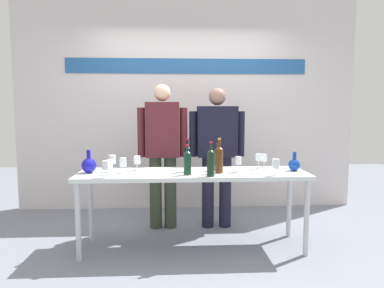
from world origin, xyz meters
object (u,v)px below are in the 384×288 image
Objects in this scene: wine_bottle_0 at (219,158)px; wine_bottle_3 at (217,158)px; wine_glass_left_0 at (137,160)px; wine_glass_left_2 at (123,162)px; wine_glass_left_3 at (109,164)px; decanter_blue_right at (294,164)px; presenter_right at (217,148)px; presenter_left at (163,148)px; wine_glass_right_3 at (276,164)px; wine_bottle_1 at (187,162)px; wine_glass_right_0 at (238,161)px; wine_bottle_2 at (188,158)px; wine_glass_right_1 at (264,158)px; wine_bottle_4 at (211,162)px; wine_glass_left_1 at (106,166)px; wine_glass_right_2 at (259,158)px; wine_glass_left_4 at (112,160)px; display_table at (193,179)px; decanter_blue_left at (89,165)px.

wine_bottle_3 is (0.00, 0.15, -0.01)m from wine_bottle_0.
wine_glass_left_0 is 0.99× the size of wine_glass_left_2.
wine_glass_left_0 is at bearing 39.28° from wine_glass_left_3.
presenter_right is at bearing 139.26° from decanter_blue_right.
wine_glass_right_3 is at bearing -37.52° from presenter_left.
presenter_right is at bearing 63.81° from wine_bottle_1.
presenter_right reaches higher than wine_glass_right_0.
wine_bottle_2 reaches higher than wine_glass_left_3.
wine_bottle_4 is at bearing -142.84° from wine_glass_right_1.
wine_bottle_4 reaches higher than wine_glass_right_0.
wine_bottle_0 is at bearing 9.21° from wine_glass_left_1.
presenter_left reaches higher than wine_bottle_3.
wine_bottle_1 is at bearing -27.95° from wine_glass_left_0.
wine_glass_right_1 is (0.83, 0.39, -0.03)m from wine_bottle_1.
wine_bottle_2 is (0.26, -0.60, -0.03)m from presenter_left.
wine_glass_left_1 is 1.09× the size of wine_glass_left_3.
presenter_left is 0.88m from wine_bottle_0.
presenter_right reaches higher than decanter_blue_right.
wine_glass_right_2 is at bearing 10.96° from wine_bottle_2.
wine_glass_left_4 is at bearing 88.17° from wine_glass_left_1.
decanter_blue_right is 0.12× the size of presenter_right.
wine_glass_right_1 is (1.45, 0.26, -0.00)m from wine_glass_left_2.
wine_bottle_1 is 0.75m from wine_glass_left_1.
wine_bottle_3 is 0.60m from wine_glass_right_3.
presenter_right is 1.41m from wine_glass_left_1.
wine_bottle_0 is 2.29× the size of wine_glass_left_0.
wine_glass_left_1 is (-1.12, -0.85, -0.06)m from presenter_right.
wine_bottle_4 is 0.62m from wine_glass_right_3.
wine_glass_left_4 is at bearing 170.18° from wine_glass_right_3.
wine_glass_right_3 reaches higher than wine_glass_right_2.
wine_bottle_0 is 0.15m from wine_bottle_3.
wine_bottle_1 is 0.57m from wine_glass_left_0.
wine_glass_right_1 is at bearing 136.35° from decanter_blue_right.
presenter_left reaches higher than wine_glass_left_3.
wine_glass_left_0 is at bearing -178.11° from wine_glass_right_2.
wine_bottle_1 is 2.04× the size of wine_glass_right_1.
wine_glass_right_0 is (0.19, -0.11, -0.02)m from wine_bottle_3.
wine_bottle_4 is 2.08× the size of wine_glass_right_3.
display_table is 9.96× the size of decanter_blue_left.
presenter_left is at bearing 49.39° from wine_glass_left_4.
wine_glass_right_3 is (-0.01, -0.46, 0.01)m from wine_glass_right_1.
presenter_right is 10.54× the size of wine_glass_right_0.
wine_bottle_2 is at bearing 18.48° from wine_glass_left_1.
decanter_blue_right is 1.07m from wine_bottle_2.
wine_bottle_1 is at bearing -92.42° from wine_bottle_2.
display_table is 0.33m from wine_bottle_3.
decanter_blue_left is at bearing -138.93° from presenter_left.
presenter_right is 0.70m from wine_bottle_2.
wine_bottle_4 is 0.67m from wine_glass_right_2.
presenter_right is at bearing 26.77° from wine_glass_left_4.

